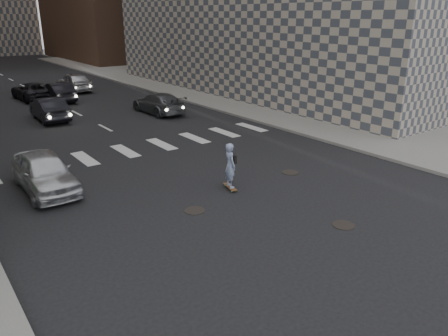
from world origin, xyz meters
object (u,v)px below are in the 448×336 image
at_px(silver_sedan, 44,172).
at_px(traffic_car_c, 32,91).
at_px(traffic_car_e, 58,92).
at_px(skateboarder, 230,165).
at_px(traffic_car_b, 158,103).
at_px(traffic_car_d, 74,82).
at_px(traffic_car_a, 49,109).

relative_size(silver_sedan, traffic_car_c, 0.90).
bearing_deg(traffic_car_e, skateboarder, 90.49).
height_order(traffic_car_b, traffic_car_d, traffic_car_d).
relative_size(traffic_car_b, traffic_car_d, 0.99).
distance_m(skateboarder, traffic_car_d, 26.09).
xyz_separation_m(skateboarder, traffic_car_b, (4.33, 13.71, -0.27)).
distance_m(skateboarder, traffic_car_e, 21.95).
height_order(traffic_car_b, traffic_car_c, traffic_car_b).
distance_m(skateboarder, silver_sedan, 6.96).
xyz_separation_m(silver_sedan, traffic_car_a, (3.50, 11.87, -0.01)).
bearing_deg(skateboarder, traffic_car_e, 103.41).
bearing_deg(traffic_car_d, skateboarder, 81.80).
relative_size(silver_sedan, traffic_car_b, 0.92).
distance_m(traffic_car_b, traffic_car_c, 11.62).
relative_size(silver_sedan, traffic_car_e, 0.98).
bearing_deg(traffic_car_e, traffic_car_c, -53.82).
distance_m(silver_sedan, traffic_car_a, 12.37).
bearing_deg(traffic_car_d, traffic_car_b, 95.24).
bearing_deg(traffic_car_a, traffic_car_c, -95.19).
bearing_deg(traffic_car_b, traffic_car_e, -65.35).
height_order(skateboarder, traffic_car_a, skateboarder).
distance_m(traffic_car_b, traffic_car_d, 12.33).
bearing_deg(traffic_car_a, traffic_car_b, 163.13).
bearing_deg(traffic_car_c, skateboarder, 89.38).
xyz_separation_m(traffic_car_a, traffic_car_b, (6.50, -2.19, -0.04)).
bearing_deg(silver_sedan, skateboarder, -35.13).
xyz_separation_m(skateboarder, traffic_car_c, (-1.19, 23.94, -0.28)).
height_order(traffic_car_a, traffic_car_d, traffic_car_d).
relative_size(traffic_car_c, traffic_car_e, 1.09).
height_order(traffic_car_c, traffic_car_d, traffic_car_d).
distance_m(silver_sedan, traffic_car_c, 20.41).
height_order(silver_sedan, traffic_car_d, traffic_car_d).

